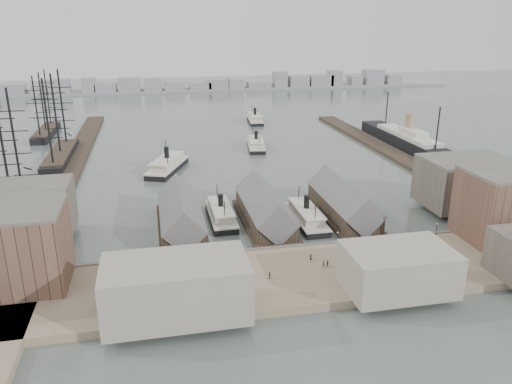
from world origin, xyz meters
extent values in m
plane|color=#4C5854|center=(0.00, 0.00, 0.00)|extent=(900.00, 900.00, 0.00)
cube|color=#86725A|center=(0.00, -20.00, 1.00)|extent=(180.00, 30.00, 2.00)
cube|color=#59544C|center=(0.00, -5.20, 1.15)|extent=(180.00, 1.20, 2.30)
cube|color=#2D231C|center=(-68.00, 100.00, 0.80)|extent=(10.00, 220.00, 1.60)
cube|color=#2D231C|center=(78.00, 90.00, 0.80)|extent=(10.00, 180.00, 1.60)
cube|color=#2D231C|center=(-26.00, 16.00, 0.60)|extent=(14.00, 42.00, 1.20)
cube|color=#2D231C|center=(-26.00, 17.00, 3.70)|extent=(12.00, 36.00, 5.00)
cube|color=#59595B|center=(-26.00, 17.00, 6.30)|extent=(12.60, 37.00, 12.60)
cube|color=#2D231C|center=(0.00, 16.00, 0.60)|extent=(14.00, 42.00, 1.20)
cube|color=#2D231C|center=(0.00, 17.00, 3.70)|extent=(12.00, 36.00, 5.00)
cube|color=#59595B|center=(0.00, 17.00, 6.30)|extent=(12.60, 37.00, 12.60)
cube|color=#2D231C|center=(26.00, 16.00, 0.60)|extent=(14.00, 42.00, 1.20)
cube|color=#2D231C|center=(26.00, 17.00, 3.70)|extent=(12.00, 36.00, 5.00)
cube|color=#59595B|center=(26.00, 17.00, 6.30)|extent=(12.60, 37.00, 12.60)
cube|color=#60564C|center=(-70.00, 18.00, 9.00)|extent=(26.00, 20.00, 14.00)
cube|color=#60564C|center=(68.00, 15.00, 9.50)|extent=(28.00, 20.00, 15.00)
cube|color=gray|center=(20.00, -32.00, 7.00)|extent=(24.00, 16.00, 10.00)
cube|color=gray|center=(-30.00, -32.00, 8.00)|extent=(30.00, 16.00, 12.00)
cylinder|color=black|center=(-45.00, -7.00, 3.80)|extent=(0.16, 0.16, 3.60)
sphere|color=beige|center=(-45.00, -7.00, 5.70)|extent=(0.44, 0.44, 0.44)
cylinder|color=black|center=(-15.00, -7.00, 3.80)|extent=(0.16, 0.16, 3.60)
sphere|color=beige|center=(-15.00, -7.00, 5.70)|extent=(0.44, 0.44, 0.44)
cylinder|color=black|center=(15.00, -7.00, 3.80)|extent=(0.16, 0.16, 3.60)
sphere|color=beige|center=(15.00, -7.00, 5.70)|extent=(0.44, 0.44, 0.44)
cylinder|color=black|center=(45.00, -7.00, 3.80)|extent=(0.16, 0.16, 3.60)
sphere|color=beige|center=(45.00, -7.00, 5.70)|extent=(0.44, 0.44, 0.44)
cube|color=gray|center=(0.00, 340.00, 1.00)|extent=(500.00, 40.00, 2.00)
cube|color=gray|center=(-145.16, 330.00, 5.14)|extent=(20.65, 14.00, 10.28)
cube|color=gray|center=(-123.57, 330.00, 3.62)|extent=(14.71, 14.00, 7.23)
cube|color=gray|center=(-107.98, 330.00, 6.62)|extent=(17.63, 14.00, 13.23)
cube|color=gray|center=(-83.49, 330.00, 6.79)|extent=(10.74, 14.00, 13.58)
cube|color=gray|center=(-69.86, 330.00, 4.32)|extent=(18.06, 14.00, 8.64)
cube|color=gray|center=(-49.92, 330.00, 6.64)|extent=(18.55, 14.00, 13.29)
cube|color=gray|center=(-29.70, 330.00, 6.24)|extent=(15.33, 14.00, 12.47)
cube|color=gray|center=(-11.29, 330.00, 4.36)|extent=(17.56, 14.00, 8.72)
cube|color=gray|center=(11.96, 330.00, 3.82)|extent=(18.76, 14.00, 7.63)
cube|color=gray|center=(27.85, 330.00, 5.17)|extent=(17.61, 14.00, 10.35)
cube|color=gray|center=(44.04, 330.00, 5.15)|extent=(13.38, 14.00, 10.30)
cube|color=gray|center=(65.61, 330.00, 3.38)|extent=(20.73, 14.00, 6.75)
cube|color=gray|center=(85.69, 330.00, 7.79)|extent=(11.51, 14.00, 15.57)
cube|color=gray|center=(103.47, 330.00, 5.63)|extent=(18.17, 14.00, 11.26)
cube|color=gray|center=(125.20, 330.00, 5.92)|extent=(21.81, 14.00, 11.83)
cube|color=gray|center=(139.05, 330.00, 7.75)|extent=(11.12, 14.00, 15.50)
cube|color=gray|center=(159.69, 330.00, 5.14)|extent=(10.90, 14.00, 10.29)
cube|color=gray|center=(177.90, 330.00, 7.86)|extent=(17.95, 14.00, 15.72)
cube|color=gray|center=(197.92, 330.00, 5.26)|extent=(14.21, 14.00, 10.51)
cube|color=black|center=(-13.00, 22.63, 0.82)|extent=(7.31, 25.59, 1.65)
cube|color=beige|center=(-13.00, 22.63, 2.01)|extent=(7.68, 25.59, 0.46)
cube|color=beige|center=(-13.00, 22.63, 3.29)|extent=(5.94, 18.28, 2.01)
cube|color=beige|center=(-13.00, 22.63, 4.57)|extent=(6.40, 20.11, 0.37)
cylinder|color=black|center=(-13.00, 22.63, 6.58)|extent=(1.65, 1.65, 4.11)
cylinder|color=black|center=(-13.00, 30.86, 6.40)|extent=(0.27, 0.27, 5.48)
cylinder|color=black|center=(-13.00, 14.41, 6.40)|extent=(0.27, 0.27, 5.48)
cube|color=black|center=(13.00, 14.97, 0.85)|extent=(7.56, 26.45, 1.70)
cube|color=beige|center=(13.00, 14.97, 2.08)|extent=(7.93, 26.45, 0.47)
cube|color=beige|center=(13.00, 14.97, 3.40)|extent=(6.14, 18.89, 2.08)
cube|color=beige|center=(13.00, 14.97, 4.72)|extent=(6.61, 20.78, 0.38)
cylinder|color=black|center=(13.00, 14.97, 6.80)|extent=(1.70, 1.70, 4.25)
cylinder|color=black|center=(13.00, 23.47, 6.61)|extent=(0.28, 0.28, 5.67)
cylinder|color=black|center=(13.00, 6.47, 6.61)|extent=(0.28, 0.28, 5.67)
cube|color=black|center=(-27.51, 81.65, 1.00)|extent=(19.74, 32.02, 1.99)
cube|color=beige|center=(-27.51, 81.65, 2.43)|extent=(20.15, 32.19, 0.55)
cube|color=beige|center=(-27.51, 81.65, 3.98)|extent=(14.90, 23.20, 2.43)
cube|color=beige|center=(-27.51, 81.65, 5.53)|extent=(16.24, 25.46, 0.44)
cylinder|color=black|center=(-27.51, 81.65, 7.96)|extent=(1.99, 1.99, 4.98)
cylinder|color=black|center=(-27.51, 91.60, 7.74)|extent=(0.33, 0.33, 6.63)
cylinder|color=black|center=(-27.51, 71.70, 7.74)|extent=(0.33, 0.33, 6.63)
cube|color=black|center=(17.38, 112.13, 0.84)|extent=(11.02, 26.96, 1.68)
cube|color=beige|center=(17.38, 112.13, 2.06)|extent=(11.39, 27.01, 0.47)
cube|color=beige|center=(17.38, 112.13, 3.37)|extent=(8.60, 19.36, 2.06)
cube|color=beige|center=(17.38, 112.13, 4.67)|extent=(9.32, 21.27, 0.37)
cylinder|color=black|center=(17.38, 112.13, 6.73)|extent=(1.68, 1.68, 4.21)
cylinder|color=black|center=(17.38, 120.54, 6.54)|extent=(0.28, 0.28, 5.61)
cylinder|color=black|center=(17.38, 103.72, 6.54)|extent=(0.28, 0.28, 5.61)
cube|color=black|center=(30.42, 177.29, 0.87)|extent=(10.02, 27.49, 1.73)
cube|color=beige|center=(30.42, 177.29, 2.12)|extent=(10.41, 27.53, 0.48)
cube|color=beige|center=(30.42, 177.29, 3.46)|extent=(7.91, 19.70, 2.12)
cube|color=beige|center=(30.42, 177.29, 4.81)|extent=(8.56, 21.66, 0.38)
cylinder|color=black|center=(30.42, 177.29, 6.92)|extent=(1.73, 1.73, 4.33)
cylinder|color=black|center=(30.42, 185.95, 6.73)|extent=(0.29, 0.29, 5.77)
cylinder|color=black|center=(30.42, 168.64, 6.73)|extent=(0.29, 0.29, 5.77)
cube|color=black|center=(-81.85, 43.37, 1.87)|extent=(9.33, 64.24, 3.73)
cube|color=#2D231C|center=(-81.85, 43.37, 4.04)|extent=(8.81, 57.82, 0.62)
cylinder|color=black|center=(-81.85, 50.87, 20.72)|extent=(0.83, 0.83, 35.23)
cylinder|color=black|center=(-81.85, 65.86, 20.72)|extent=(0.83, 0.83, 35.23)
cube|color=black|center=(-74.26, 108.53, 1.89)|extent=(9.46, 54.66, 3.78)
cube|color=#2D231C|center=(-74.26, 108.53, 4.10)|extent=(8.93, 49.19, 0.63)
cylinder|color=black|center=(-74.26, 89.40, 21.02)|extent=(0.84, 0.84, 35.74)
cylinder|color=black|center=(-74.26, 108.53, 21.02)|extent=(0.84, 0.84, 35.74)
cylinder|color=black|center=(-74.26, 127.66, 21.02)|extent=(0.84, 0.84, 35.74)
cube|color=black|center=(-90.18, 164.24, 1.67)|extent=(8.33, 46.29, 3.33)
cube|color=#2D231C|center=(-90.18, 164.24, 3.61)|extent=(7.87, 41.66, 0.56)
cylinder|color=black|center=(-90.18, 148.04, 18.51)|extent=(0.74, 0.74, 31.47)
cylinder|color=black|center=(-90.18, 164.24, 18.51)|extent=(0.74, 0.74, 31.47)
cylinder|color=black|center=(-90.18, 180.44, 18.51)|extent=(0.74, 0.74, 31.47)
cube|color=black|center=(92.00, 98.47, 2.72)|extent=(11.78, 86.08, 5.44)
cube|color=beige|center=(92.00, 98.47, 6.34)|extent=(9.97, 49.84, 1.81)
cube|color=beige|center=(92.00, 93.94, 8.61)|extent=(7.25, 18.12, 2.72)
cylinder|color=tan|center=(92.00, 98.47, 12.69)|extent=(3.99, 3.99, 9.06)
cube|color=black|center=(53.32, -13.13, 2.40)|extent=(4.00, 9.88, 0.81)
cube|color=#363D2C|center=(53.32, -13.13, 4.12)|extent=(4.18, 10.40, 2.63)
cube|color=#59595B|center=(53.32, -13.13, 5.59)|extent=(4.45, 10.83, 0.30)
imported|color=black|center=(-32.17, -18.29, 2.79)|extent=(1.92, 1.89, 1.59)
cube|color=#3F2D21|center=(-34.23, -19.88, 2.90)|extent=(2.98, 2.77, 0.25)
cylinder|color=black|center=(-33.80, -20.43, 2.55)|extent=(0.92, 0.73, 1.10)
cylinder|color=black|center=(-34.66, -19.32, 2.55)|extent=(0.92, 0.73, 1.10)
imported|color=black|center=(-12.95, -16.97, 2.81)|extent=(2.11, 1.63, 1.62)
cube|color=#3F2D21|center=(-15.29, -18.11, 2.90)|extent=(2.99, 2.49, 0.25)
cylinder|color=black|center=(-14.98, -18.74, 2.55)|extent=(1.02, 0.55, 1.10)
cylinder|color=black|center=(-15.60, -17.48, 2.55)|extent=(1.02, 0.55, 1.10)
imported|color=black|center=(16.07, -22.70, 2.83)|extent=(1.88, 2.02, 1.66)
cube|color=#3F2D21|center=(13.61, -23.56, 2.90)|extent=(2.95, 2.28, 0.25)
cylinder|color=black|center=(13.84, -24.22, 2.55)|extent=(1.06, 0.44, 1.10)
cylinder|color=black|center=(13.38, -22.90, 2.55)|extent=(1.06, 0.44, 1.10)
imported|color=black|center=(-46.34, -9.23, 2.83)|extent=(0.75, 0.73, 1.66)
imported|color=black|center=(-44.82, -18.05, 2.82)|extent=(0.93, 1.00, 1.64)
imported|color=black|center=(-19.00, -8.71, 2.83)|extent=(1.24, 1.08, 1.67)
imported|color=black|center=(-7.52, -21.48, 2.84)|extent=(0.46, 1.00, 1.68)
imported|color=black|center=(5.18, -14.14, 2.79)|extent=(0.91, 0.89, 1.57)
imported|color=black|center=(8.18, -18.42, 2.89)|extent=(0.80, 0.78, 1.77)
imported|color=black|center=(18.31, -8.15, 2.80)|extent=(0.98, 0.92, 1.59)
imported|color=black|center=(30.77, -27.83, 2.88)|extent=(1.16, 1.30, 1.75)
imported|color=black|center=(41.43, -13.18, 2.84)|extent=(0.84, 1.06, 1.69)
imported|color=black|center=(7.13, -18.54, 2.90)|extent=(0.55, 0.71, 1.81)
imported|color=black|center=(-15.70, -26.33, 2.90)|extent=(1.14, 1.34, 1.80)
camera|label=1|loc=(-32.59, -124.68, 60.72)|focal=35.00mm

